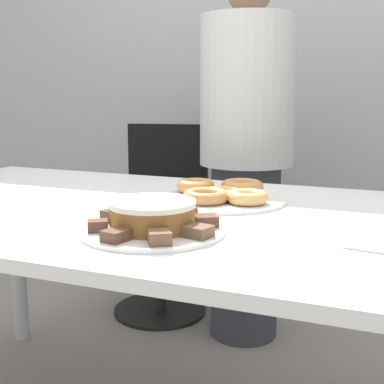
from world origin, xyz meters
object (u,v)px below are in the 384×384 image
(person_standing, at_px, (246,154))
(plate_cake, at_px, (153,231))
(office_chair_left, at_px, (162,224))
(frosted_cake, at_px, (152,215))
(plate_donuts, at_px, (223,199))

(person_standing, relative_size, plate_cake, 4.66)
(person_standing, bearing_deg, office_chair_left, 163.84)
(person_standing, bearing_deg, frosted_cake, -84.76)
(plate_cake, distance_m, frosted_cake, 0.04)
(office_chair_left, height_order, plate_donuts, office_chair_left)
(plate_donuts, xyz_separation_m, frosted_cake, (-0.03, -0.39, 0.04))
(person_standing, xyz_separation_m, plate_cake, (0.10, -1.07, -0.05))
(plate_donuts, relative_size, frosted_cake, 1.89)
(plate_donuts, bearing_deg, office_chair_left, 125.60)
(plate_cake, distance_m, plate_donuts, 0.39)
(office_chair_left, bearing_deg, plate_cake, -77.74)
(plate_cake, xyz_separation_m, frosted_cake, (0.00, 0.00, 0.04))
(person_standing, relative_size, plate_donuts, 4.13)
(office_chair_left, relative_size, plate_cake, 2.72)
(plate_cake, bearing_deg, plate_donuts, 85.26)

